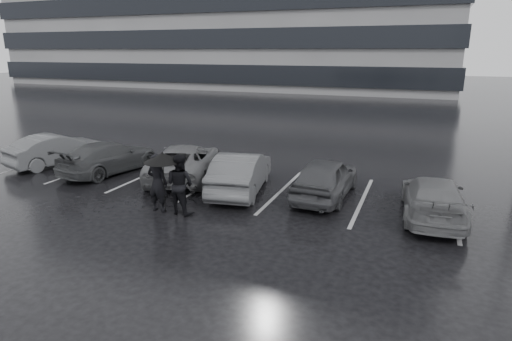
{
  "coord_description": "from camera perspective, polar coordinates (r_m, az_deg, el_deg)",
  "views": [
    {
      "loc": [
        5.02,
        -11.11,
        4.79
      ],
      "look_at": [
        0.24,
        1.0,
        1.1
      ],
      "focal_mm": 30.0,
      "sensor_mm": 36.0,
      "label": 1
    }
  ],
  "objects": [
    {
      "name": "pedestrian_right",
      "position": [
        12.97,
        -10.11,
        -1.8
      ],
      "size": [
        0.99,
        0.83,
        1.84
      ],
      "primitive_type": "imported",
      "rotation": [
        0.0,
        0.0,
        2.98
      ],
      "color": "black",
      "rests_on": "ground"
    },
    {
      "name": "pedestrian_left",
      "position": [
        13.27,
        -13.0,
        -1.61
      ],
      "size": [
        0.67,
        0.44,
        1.81
      ],
      "primitive_type": "imported",
      "rotation": [
        0.0,
        0.0,
        3.13
      ],
      "color": "black",
      "rests_on": "ground"
    },
    {
      "name": "umbrella",
      "position": [
        12.89,
        -12.36,
        1.71
      ],
      "size": [
        1.12,
        1.12,
        1.9
      ],
      "color": "black",
      "rests_on": "ground"
    },
    {
      "name": "ground",
      "position": [
        13.1,
        -2.58,
        -5.64
      ],
      "size": [
        160.0,
        160.0,
        0.0
      ],
      "primitive_type": "plane",
      "color": "black",
      "rests_on": "ground"
    },
    {
      "name": "stall_stripes",
      "position": [
        15.56,
        -1.52,
        -2.11
      ],
      "size": [
        19.72,
        5.0,
        0.0
      ],
      "color": "#9A9A9C",
      "rests_on": "ground"
    },
    {
      "name": "car_west_a",
      "position": [
        14.84,
        -2.06,
        -0.2
      ],
      "size": [
        2.24,
        4.43,
        1.39
      ],
      "primitive_type": "imported",
      "rotation": [
        0.0,
        0.0,
        3.33
      ],
      "color": "#333336",
      "rests_on": "ground"
    },
    {
      "name": "car_west_d",
      "position": [
        20.23,
        -25.02,
        2.56
      ],
      "size": [
        2.49,
        4.28,
        1.33
      ],
      "primitive_type": "imported",
      "rotation": [
        0.0,
        0.0,
        2.86
      ],
      "color": "#333336",
      "rests_on": "ground"
    },
    {
      "name": "car_west_b",
      "position": [
        16.64,
        -9.45,
        1.22
      ],
      "size": [
        3.46,
        5.14,
        1.31
      ],
      "primitive_type": "imported",
      "rotation": [
        0.0,
        0.0,
        3.44
      ],
      "color": "#464548",
      "rests_on": "ground"
    },
    {
      "name": "car_east",
      "position": [
        13.61,
        22.57,
        -3.35
      ],
      "size": [
        1.98,
        4.27,
        1.21
      ],
      "primitive_type": "imported",
      "rotation": [
        0.0,
        0.0,
        3.21
      ],
      "color": "#464548",
      "rests_on": "ground"
    },
    {
      "name": "car_west_c",
      "position": [
        18.17,
        -18.97,
        1.7
      ],
      "size": [
        2.44,
        4.55,
        1.25
      ],
      "primitive_type": "imported",
      "rotation": [
        0.0,
        0.0,
        2.98
      ],
      "color": "black",
      "rests_on": "ground"
    },
    {
      "name": "car_main",
      "position": [
        14.43,
        9.26,
        -0.95
      ],
      "size": [
        1.72,
        4.02,
        1.35
      ],
      "primitive_type": "imported",
      "rotation": [
        0.0,
        0.0,
        3.11
      ],
      "color": "black",
      "rests_on": "ground"
    }
  ]
}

